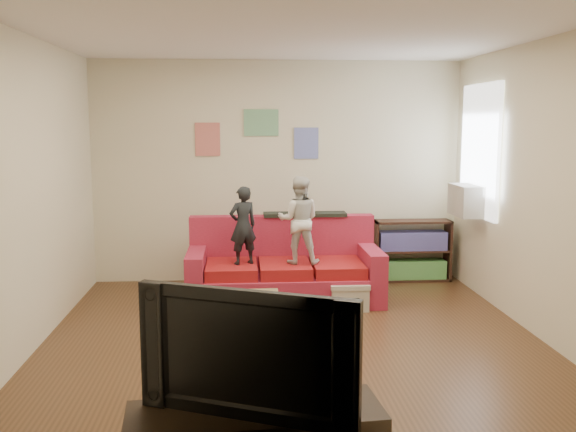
{
  "coord_description": "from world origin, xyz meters",
  "views": [
    {
      "loc": [
        -0.46,
        -5.37,
        1.97
      ],
      "look_at": [
        0.0,
        0.8,
        1.05
      ],
      "focal_mm": 40.0,
      "sensor_mm": 36.0,
      "label": 1
    }
  ],
  "objects": [
    {
      "name": "room_shell",
      "position": [
        0.0,
        0.0,
        1.35
      ],
      "size": [
        4.52,
        5.02,
        2.72
      ],
      "color": "#55361F",
      "rests_on": "ground"
    },
    {
      "name": "sofa",
      "position": [
        0.01,
        1.58,
        0.31
      ],
      "size": [
        2.11,
        0.97,
        0.93
      ],
      "color": "#AA233D",
      "rests_on": "ground"
    },
    {
      "name": "child_a",
      "position": [
        -0.44,
        1.4,
        0.86
      ],
      "size": [
        0.36,
        0.3,
        0.84
      ],
      "primitive_type": "imported",
      "rotation": [
        0.0,
        0.0,
        3.54
      ],
      "color": "black",
      "rests_on": "sofa"
    },
    {
      "name": "child_b",
      "position": [
        0.16,
        1.4,
        0.92
      ],
      "size": [
        0.5,
        0.41,
        0.94
      ],
      "primitive_type": "imported",
      "rotation": [
        0.0,
        0.0,
        3.02
      ],
      "color": "silver",
      "rests_on": "sofa"
    },
    {
      "name": "coffee_table",
      "position": [
        -0.56,
        0.29,
        0.34
      ],
      "size": [
        0.88,
        0.49,
        0.4
      ],
      "color": "olive",
      "rests_on": "ground"
    },
    {
      "name": "remote",
      "position": [
        -0.81,
        0.17,
        0.41
      ],
      "size": [
        0.19,
        0.09,
        0.02
      ],
      "primitive_type": "cube",
      "rotation": [
        0.0,
        0.0,
        0.23
      ],
      "color": "black",
      "rests_on": "coffee_table"
    },
    {
      "name": "game_controller",
      "position": [
        -0.36,
        0.34,
        0.41
      ],
      "size": [
        0.14,
        0.09,
        0.03
      ],
      "primitive_type": "cube",
      "rotation": [
        0.0,
        0.0,
        -0.36
      ],
      "color": "silver",
      "rests_on": "coffee_table"
    },
    {
      "name": "bookshelf",
      "position": [
        1.65,
        2.3,
        0.34
      ],
      "size": [
        0.95,
        0.28,
        0.76
      ],
      "color": "#362117",
      "rests_on": "ground"
    },
    {
      "name": "window",
      "position": [
        2.22,
        1.65,
        1.64
      ],
      "size": [
        0.04,
        1.08,
        1.48
      ],
      "primitive_type": "cube",
      "color": "white",
      "rests_on": "room_shell"
    },
    {
      "name": "ac_unit",
      "position": [
        2.1,
        1.65,
        1.08
      ],
      "size": [
        0.28,
        0.55,
        0.35
      ],
      "primitive_type": "cube",
      "color": "#B7B2A3",
      "rests_on": "window"
    },
    {
      "name": "artwork_left",
      "position": [
        -0.85,
        2.48,
        1.75
      ],
      "size": [
        0.3,
        0.01,
        0.4
      ],
      "primitive_type": "cube",
      "color": "#D87266",
      "rests_on": "room_shell"
    },
    {
      "name": "artwork_center",
      "position": [
        -0.2,
        2.48,
        1.95
      ],
      "size": [
        0.42,
        0.01,
        0.32
      ],
      "primitive_type": "cube",
      "color": "#72B27F",
      "rests_on": "room_shell"
    },
    {
      "name": "artwork_right",
      "position": [
        0.35,
        2.48,
        1.7
      ],
      "size": [
        0.3,
        0.01,
        0.38
      ],
      "primitive_type": "cube",
      "color": "#727FCC",
      "rests_on": "room_shell"
    },
    {
      "name": "file_box",
      "position": [
        0.67,
        1.13,
        0.14
      ],
      "size": [
        0.41,
        0.31,
        0.28
      ],
      "color": "beige",
      "rests_on": "ground"
    },
    {
      "name": "television",
      "position": [
        -0.4,
        -2.25,
        0.83
      ],
      "size": [
        1.12,
        0.6,
        0.66
      ],
      "primitive_type": "imported",
      "rotation": [
        0.0,
        0.0,
        -0.41
      ],
      "color": "black",
      "rests_on": "tv_stand"
    },
    {
      "name": "tissue",
      "position": [
        0.94,
        1.36,
        0.05
      ],
      "size": [
        0.13,
        0.13,
        0.11
      ],
      "primitive_type": "sphere",
      "rotation": [
        0.0,
        0.0,
        0.29
      ],
      "color": "white",
      "rests_on": "ground"
    }
  ]
}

